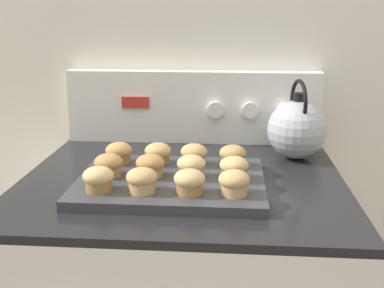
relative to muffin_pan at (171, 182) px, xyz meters
name	(u,v)px	position (x,y,z in m)	size (l,w,h in m)	color
wall_back	(195,33)	(0.02, 0.44, 0.30)	(8.00, 0.05, 2.40)	silver
control_panel	(194,107)	(0.02, 0.38, 0.09)	(0.73, 0.07, 0.21)	white
muffin_pan	(171,182)	(0.00, 0.00, 0.00)	(0.41, 0.32, 0.02)	#38383D
muffin_r0_c0	(98,179)	(-0.14, -0.09, 0.04)	(0.06, 0.06, 0.05)	olive
muffin_r0_c1	(142,180)	(-0.05, -0.09, 0.04)	(0.06, 0.06, 0.05)	tan
muffin_r0_c2	(189,181)	(0.05, -0.09, 0.04)	(0.06, 0.06, 0.05)	olive
muffin_r0_c3	(234,182)	(0.14, -0.09, 0.04)	(0.06, 0.06, 0.05)	tan
muffin_r1_c0	(109,165)	(-0.14, 0.00, 0.04)	(0.06, 0.06, 0.05)	#A37A4C
muffin_r1_c1	(150,165)	(-0.05, 0.00, 0.04)	(0.06, 0.06, 0.05)	tan
muffin_r1_c2	(191,166)	(0.04, 0.00, 0.04)	(0.06, 0.06, 0.05)	tan
muffin_r1_c3	(234,168)	(0.14, 0.00, 0.04)	(0.06, 0.06, 0.05)	tan
muffin_r2_c0	(119,153)	(-0.14, 0.09, 0.04)	(0.06, 0.06, 0.05)	olive
muffin_r2_c1	(158,153)	(-0.04, 0.09, 0.04)	(0.06, 0.06, 0.05)	olive
muffin_r2_c2	(194,154)	(0.04, 0.09, 0.04)	(0.06, 0.06, 0.05)	olive
muffin_r2_c3	(233,156)	(0.14, 0.09, 0.04)	(0.06, 0.06, 0.05)	olive
tea_kettle	(297,128)	(0.30, 0.24, 0.07)	(0.15, 0.19, 0.21)	#ADAFB5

